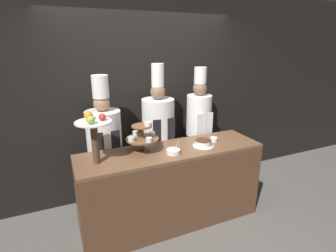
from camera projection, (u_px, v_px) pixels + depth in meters
name	position (u px, v px, depth m)	size (l,w,h in m)	color
ground_plane	(182.00, 235.00, 3.01)	(14.00, 14.00, 0.00)	#5B5651
wall_back	(145.00, 97.00, 3.63)	(10.00, 0.06, 2.80)	black
buffet_counter	(171.00, 186.00, 3.13)	(2.14, 0.60, 0.96)	brown
tiered_stand	(142.00, 137.00, 2.88)	(0.36, 0.36, 0.34)	brown
fruit_pedestal	(94.00, 129.00, 2.54)	(0.35, 0.35, 0.52)	brown
cake_round	(203.00, 143.00, 3.07)	(0.24, 0.24, 0.08)	white
cup_white	(214.00, 139.00, 3.22)	(0.09, 0.09, 0.05)	white
serving_bowl_near	(173.00, 151.00, 2.86)	(0.15, 0.15, 0.15)	white
chef_left	(105.00, 144.00, 3.18)	(0.42, 0.42, 1.77)	#28282D
chef_center_left	(158.00, 133.00, 3.43)	(0.42, 0.42, 1.88)	#38332D
chef_center_right	(199.00, 126.00, 3.66)	(0.34, 0.34, 1.81)	#38332D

